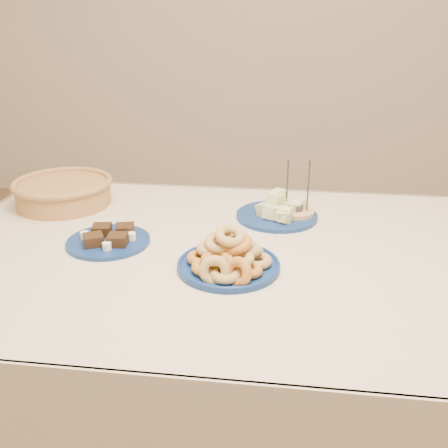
% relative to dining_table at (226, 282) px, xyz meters
% --- Properties ---
extents(ground, '(5.00, 5.00, 0.00)m').
position_rel_dining_table_xyz_m(ground, '(0.00, 0.00, -0.64)').
color(ground, brown).
rests_on(ground, ground).
extents(dining_table, '(1.71, 1.11, 0.75)m').
position_rel_dining_table_xyz_m(dining_table, '(0.00, 0.00, 0.00)').
color(dining_table, brown).
rests_on(dining_table, ground).
extents(donut_platter, '(0.30, 0.30, 0.12)m').
position_rel_dining_table_xyz_m(donut_platter, '(0.02, -0.12, 0.14)').
color(donut_platter, navy).
rests_on(donut_platter, dining_table).
extents(melon_plate, '(0.27, 0.27, 0.09)m').
position_rel_dining_table_xyz_m(melon_plate, '(0.14, 0.26, 0.13)').
color(melon_plate, navy).
rests_on(melon_plate, dining_table).
extents(brownie_plate, '(0.30, 0.30, 0.04)m').
position_rel_dining_table_xyz_m(brownie_plate, '(-0.35, -0.00, 0.12)').
color(brownie_plate, navy).
rests_on(brownie_plate, dining_table).
extents(wicker_basket, '(0.40, 0.40, 0.09)m').
position_rel_dining_table_xyz_m(wicker_basket, '(-0.61, 0.29, 0.15)').
color(wicker_basket, olive).
rests_on(wicker_basket, dining_table).
extents(candle_holder, '(0.12, 0.12, 0.20)m').
position_rel_dining_table_xyz_m(candle_holder, '(0.20, 0.27, 0.12)').
color(candle_holder, tan).
rests_on(candle_holder, dining_table).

